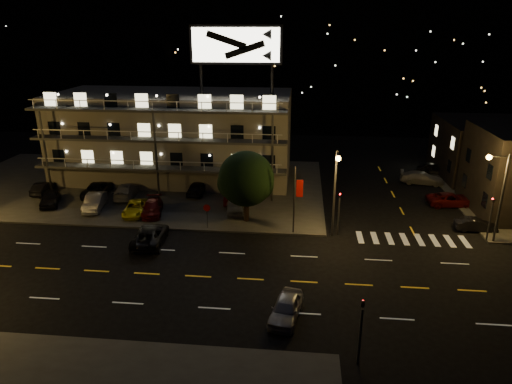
# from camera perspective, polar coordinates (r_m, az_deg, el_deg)

# --- Properties ---
(ground) EXTENTS (140.00, 140.00, 0.00)m
(ground) POSITION_cam_1_polar(r_m,az_deg,el_deg) (35.03, -4.01, -10.64)
(ground) COLOR black
(ground) RESTS_ON ground
(curb_nw) EXTENTS (44.00, 24.00, 0.15)m
(curb_nw) POSITION_cam_1_polar(r_m,az_deg,el_deg) (56.22, -14.77, 0.84)
(curb_nw) COLOR #383836
(curb_nw) RESTS_ON ground
(motel) EXTENTS (28.00, 13.80, 18.10)m
(motel) POSITION_cam_1_polar(r_m,az_deg,el_deg) (57.12, -10.07, 6.99)
(motel) COLOR gray
(motel) RESTS_ON ground
(side_bldg_back) EXTENTS (14.06, 12.00, 7.00)m
(side_bldg_back) POSITION_cam_1_polar(r_m,az_deg,el_deg) (64.33, 28.13, 4.68)
(side_bldg_back) COLOR black
(side_bldg_back) RESTS_ON ground
(hill_backdrop) EXTENTS (120.00, 25.00, 24.00)m
(hill_backdrop) POSITION_cam_1_polar(r_m,az_deg,el_deg) (99.35, -0.86, 16.25)
(hill_backdrop) COLOR black
(hill_backdrop) RESTS_ON ground
(streetlight_nc) EXTENTS (0.44, 1.92, 8.00)m
(streetlight_nc) POSITION_cam_1_polar(r_m,az_deg,el_deg) (39.89, 9.88, 0.84)
(streetlight_nc) COLOR #2D2D30
(streetlight_nc) RESTS_ON ground
(streetlight_ne) EXTENTS (1.92, 0.44, 8.00)m
(streetlight_ne) POSITION_cam_1_polar(r_m,az_deg,el_deg) (43.46, 28.07, 0.32)
(streetlight_ne) COLOR #2D2D30
(streetlight_ne) RESTS_ON ground
(signal_nw) EXTENTS (0.20, 0.27, 4.60)m
(signal_nw) POSITION_cam_1_polar(r_m,az_deg,el_deg) (41.28, 10.33, -2.07)
(signal_nw) COLOR #2D2D30
(signal_nw) RESTS_ON ground
(signal_sw) EXTENTS (0.20, 0.27, 4.60)m
(signal_sw) POSITION_cam_1_polar(r_m,az_deg,el_deg) (26.33, 13.00, -15.93)
(signal_sw) COLOR #2D2D30
(signal_sw) RESTS_ON ground
(signal_ne) EXTENTS (0.27, 0.20, 4.60)m
(signal_ne) POSITION_cam_1_polar(r_m,az_deg,el_deg) (44.34, 27.32, -2.50)
(signal_ne) COLOR #2D2D30
(signal_ne) RESTS_ON ground
(banner_north) EXTENTS (0.83, 0.16, 6.40)m
(banner_north) POSITION_cam_1_polar(r_m,az_deg,el_deg) (40.72, 4.92, -0.82)
(banner_north) COLOR #2D2D30
(banner_north) RESTS_ON ground
(stop_sign) EXTENTS (0.91, 0.11, 2.61)m
(stop_sign) POSITION_cam_1_polar(r_m,az_deg,el_deg) (42.35, -6.15, -2.53)
(stop_sign) COLOR #2D2D30
(stop_sign) RESTS_ON ground
(tree) EXTENTS (5.48, 5.28, 6.90)m
(tree) POSITION_cam_1_polar(r_m,az_deg,el_deg) (42.83, -1.30, 1.47)
(tree) COLOR black
(tree) RESTS_ON curb_nw
(lot_car_0) EXTENTS (3.18, 4.69, 1.48)m
(lot_car_0) POSITION_cam_1_polar(r_m,az_deg,el_deg) (52.61, -24.38, -0.69)
(lot_car_0) COLOR black
(lot_car_0) RESTS_ON curb_nw
(lot_car_1) EXTENTS (2.46, 4.91, 1.54)m
(lot_car_1) POSITION_cam_1_polar(r_m,az_deg,el_deg) (49.65, -19.54, -1.16)
(lot_car_1) COLOR gray
(lot_car_1) RESTS_ON curb_nw
(lot_car_2) EXTENTS (2.54, 4.60, 1.22)m
(lot_car_2) POSITION_cam_1_polar(r_m,az_deg,el_deg) (47.17, -14.84, -1.96)
(lot_car_2) COLOR yellow
(lot_car_2) RESTS_ON curb_nw
(lot_car_3) EXTENTS (2.74, 4.83, 1.32)m
(lot_car_3) POSITION_cam_1_polar(r_m,az_deg,el_deg) (46.77, -12.82, -1.91)
(lot_car_3) COLOR #550C0C
(lot_car_3) RESTS_ON curb_nw
(lot_car_4) EXTENTS (2.40, 4.35, 1.40)m
(lot_car_4) POSITION_cam_1_polar(r_m,az_deg,el_deg) (46.14, -2.72, -1.66)
(lot_car_4) COLOR gray
(lot_car_4) RESTS_ON curb_nw
(lot_car_5) EXTENTS (1.70, 3.96, 1.27)m
(lot_car_5) POSITION_cam_1_polar(r_m,az_deg,el_deg) (56.66, -25.10, 0.48)
(lot_car_5) COLOR black
(lot_car_5) RESTS_ON curb_nw
(lot_car_6) EXTENTS (3.02, 5.50, 1.46)m
(lot_car_6) POSITION_cam_1_polar(r_m,az_deg,el_deg) (53.69, -19.19, 0.39)
(lot_car_6) COLOR black
(lot_car_6) RESTS_ON curb_nw
(lot_car_7) EXTENTS (2.70, 5.36, 1.49)m
(lot_car_7) POSITION_cam_1_polar(r_m,az_deg,el_deg) (52.14, -15.90, 0.20)
(lot_car_7) COLOR gray
(lot_car_7) RESTS_ON curb_nw
(lot_car_8) EXTENTS (1.92, 4.37, 1.46)m
(lot_car_8) POSITION_cam_1_polar(r_m,az_deg,el_deg) (51.40, -7.34, 0.51)
(lot_car_8) COLOR black
(lot_car_8) RESTS_ON curb_nw
(lot_car_9) EXTENTS (1.91, 4.60, 1.48)m
(lot_car_9) POSITION_cam_1_polar(r_m,az_deg,el_deg) (48.71, -2.94, -0.43)
(lot_car_9) COLOR #550C0C
(lot_car_9) RESTS_ON curb_nw
(side_car_0) EXTENTS (3.74, 1.39, 1.22)m
(side_car_0) POSITION_cam_1_polar(r_m,az_deg,el_deg) (46.83, 25.77, -3.71)
(side_car_0) COLOR black
(side_car_0) RESTS_ON ground
(side_car_1) EXTENTS (5.12, 2.75, 1.37)m
(side_car_1) POSITION_cam_1_polar(r_m,az_deg,el_deg) (52.32, 23.17, -0.86)
(side_car_1) COLOR #550C0C
(side_car_1) RESTS_ON ground
(side_car_2) EXTENTS (5.35, 2.97, 1.47)m
(side_car_2) POSITION_cam_1_polar(r_m,az_deg,el_deg) (58.41, 20.03, 1.67)
(side_car_2) COLOR gray
(side_car_2) RESTS_ON ground
(side_car_3) EXTENTS (4.57, 2.84, 1.45)m
(side_car_3) POSITION_cam_1_polar(r_m,az_deg,el_deg) (62.95, 21.44, 2.75)
(side_car_3) COLOR black
(side_car_3) RESTS_ON ground
(road_car_east) EXTENTS (2.47, 4.47, 1.44)m
(road_car_east) POSITION_cam_1_polar(r_m,az_deg,el_deg) (30.38, 3.79, -14.28)
(road_car_east) COLOR gray
(road_car_east) RESTS_ON ground
(road_car_west) EXTENTS (2.93, 5.62, 1.51)m
(road_car_west) POSITION_cam_1_polar(r_m,az_deg,el_deg) (40.89, -13.11, -5.26)
(road_car_west) COLOR black
(road_car_west) RESTS_ON ground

